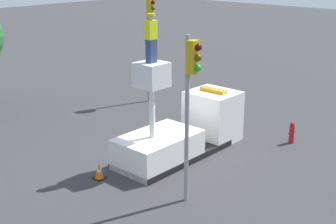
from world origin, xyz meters
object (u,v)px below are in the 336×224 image
at_px(bucket_truck, 184,132).
at_px(worker, 151,38).
at_px(fire_hydrant, 292,133).
at_px(traffic_cone_rear, 99,172).
at_px(traffic_light_pole, 191,88).
at_px(traffic_light_across, 150,28).

relative_size(bucket_truck, worker, 3.48).
xyz_separation_m(fire_hydrant, traffic_cone_rear, (-7.84, 3.52, -0.20)).
bearing_deg(traffic_light_pole, worker, 67.19).
relative_size(bucket_truck, traffic_light_pole, 1.10).
bearing_deg(worker, traffic_cone_rear, 161.27).
xyz_separation_m(worker, traffic_light_across, (6.12, 6.04, -0.87)).
distance_m(traffic_light_across, traffic_cone_rear, 10.49).
bearing_deg(fire_hydrant, traffic_light_across, 87.72).
xyz_separation_m(bucket_truck, fire_hydrant, (3.90, -2.82, -0.43)).
relative_size(worker, fire_hydrant, 1.82).
xyz_separation_m(traffic_light_across, fire_hydrant, (-0.35, -8.86, -3.62)).
relative_size(worker, traffic_cone_rear, 2.99).
distance_m(worker, traffic_light_across, 8.64).
bearing_deg(traffic_light_pole, traffic_light_across, 50.49).
bearing_deg(worker, traffic_light_across, 44.65).
bearing_deg(traffic_cone_rear, fire_hydrant, -24.18).
bearing_deg(bucket_truck, traffic_cone_rear, 169.88).
bearing_deg(traffic_light_across, traffic_cone_rear, -146.88).
relative_size(traffic_light_pole, traffic_cone_rear, 9.43).
bearing_deg(worker, fire_hydrant, -26.03).
distance_m(traffic_light_pole, traffic_light_across, 11.47).
bearing_deg(worker, traffic_light_pole, -112.81).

